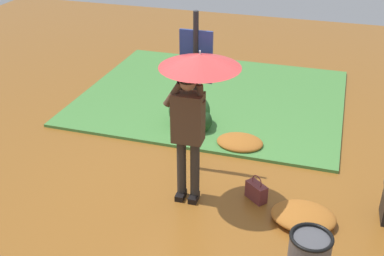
{
  "coord_description": "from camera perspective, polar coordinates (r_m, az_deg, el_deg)",
  "views": [
    {
      "loc": [
        1.44,
        -5.15,
        3.84
      ],
      "look_at": [
        -0.21,
        0.17,
        0.85
      ],
      "focal_mm": 45.3,
      "sensor_mm": 36.0,
      "label": 1
    }
  ],
  "objects": [
    {
      "name": "grass_verge",
      "position": [
        9.22,
        2.43,
        3.75
      ],
      "size": [
        4.8,
        4.0,
        0.05
      ],
      "color": "#47843D",
      "rests_on": "ground_plane"
    },
    {
      "name": "leaf_pile_near_person",
      "position": [
        7.58,
        5.65,
        -1.68
      ],
      "size": [
        0.73,
        0.58,
        0.16
      ],
      "color": "#A86023",
      "rests_on": "ground_plane"
    },
    {
      "name": "shrub_cluster",
      "position": [
        7.99,
        -0.08,
        1.81
      ],
      "size": [
        0.75,
        0.69,
        0.62
      ],
      "color": "#285628",
      "rests_on": "ground_plane"
    },
    {
      "name": "handbag",
      "position": [
        6.42,
        7.58,
        -7.4
      ],
      "size": [
        0.32,
        0.3,
        0.37
      ],
      "color": "brown",
      "rests_on": "ground_plane"
    },
    {
      "name": "ground_plane",
      "position": [
        6.58,
        1.33,
        -7.47
      ],
      "size": [
        18.0,
        18.0,
        0.0
      ],
      "primitive_type": "plane",
      "color": "brown"
    },
    {
      "name": "person_with_umbrella",
      "position": [
        5.69,
        0.31,
        4.5
      ],
      "size": [
        0.96,
        0.96,
        2.04
      ],
      "color": "#2D2823",
      "rests_on": "ground_plane"
    },
    {
      "name": "leaf_pile_by_bench",
      "position": [
        6.17,
        12.98,
        -10.09
      ],
      "size": [
        0.79,
        0.63,
        0.17
      ],
      "color": "#A86023",
      "rests_on": "ground_plane"
    },
    {
      "name": "info_sign_post",
      "position": [
        6.4,
        0.47,
        6.24
      ],
      "size": [
        0.44,
        0.07,
        2.3
      ],
      "color": "black",
      "rests_on": "ground_plane"
    }
  ]
}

